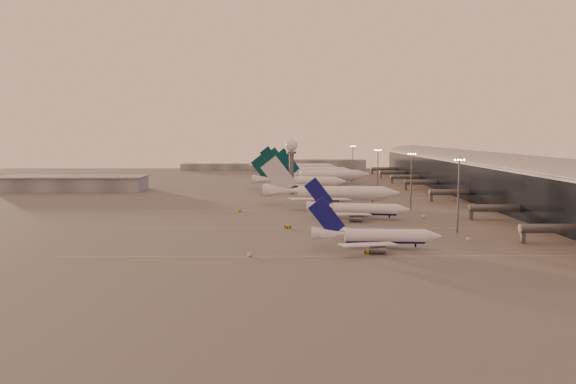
{
  "coord_description": "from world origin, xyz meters",
  "views": [
    {
      "loc": [
        0.49,
        -182.12,
        32.57
      ],
      "look_at": [
        2.6,
        58.49,
        7.53
      ],
      "focal_mm": 35.0,
      "sensor_mm": 36.0,
      "label": 1
    }
  ],
  "objects": [
    {
      "name": "mast_b",
      "position": [
        55.0,
        55.0,
        13.74
      ],
      "size": [
        3.6,
        0.56,
        25.0
      ],
      "color": "#4F5156",
      "rests_on": "ground"
    },
    {
      "name": "mast_d",
      "position": [
        48.0,
        200.0,
        13.74
      ],
      "size": [
        3.6,
        0.56,
        25.0
      ],
      "color": "#4F5156",
      "rests_on": "ground"
    },
    {
      "name": "gsv_truck_a",
      "position": [
        -8.24,
        -34.99,
        0.98
      ],
      "size": [
        4.95,
        3.86,
        1.91
      ],
      "color": "silver",
      "rests_on": "ground"
    },
    {
      "name": "gsv_tug_hangar",
      "position": [
        56.88,
        161.89,
        0.5
      ],
      "size": [
        3.69,
        2.53,
        0.98
      ],
      "color": "gold",
      "rests_on": "ground"
    },
    {
      "name": "narrowbody_near",
      "position": [
        26.88,
        -24.94,
        2.99
      ],
      "size": [
        37.79,
        30.11,
        14.76
      ],
      "color": "silver",
      "rests_on": "ground"
    },
    {
      "name": "distant_horizon",
      "position": [
        2.62,
        325.14,
        3.89
      ],
      "size": [
        165.0,
        37.5,
        9.0
      ],
      "color": "slate",
      "rests_on": "ground"
    },
    {
      "name": "gsv_truck_c",
      "position": [
        -17.7,
        51.09,
        1.14
      ],
      "size": [
        5.41,
        5.23,
        2.24
      ],
      "color": "gold",
      "rests_on": "ground"
    },
    {
      "name": "ground",
      "position": [
        0.0,
        0.0,
        0.0
      ],
      "size": [
        700.0,
        700.0,
        0.0
      ],
      "primitive_type": "plane",
      "color": "#4D4B4A",
      "rests_on": "ground"
    },
    {
      "name": "hangar",
      "position": [
        -120.0,
        140.0,
        4.32
      ],
      "size": [
        82.0,
        27.0,
        8.5
      ],
      "color": "slate",
      "rests_on": "ground"
    },
    {
      "name": "radar_tower",
      "position": [
        5.0,
        120.0,
        20.95
      ],
      "size": [
        6.4,
        6.4,
        31.1
      ],
      "color": "#4F5156",
      "rests_on": "ground"
    },
    {
      "name": "gsv_catering_b",
      "position": [
        52.05,
        65.27,
        2.01
      ],
      "size": [
        5.27,
        3.24,
        4.02
      ],
      "color": "silver",
      "rests_on": "ground"
    },
    {
      "name": "mast_a",
      "position": [
        58.0,
        0.0,
        13.74
      ],
      "size": [
        3.6,
        0.56,
        25.0
      ],
      "color": "#4F5156",
      "rests_on": "ground"
    },
    {
      "name": "mast_c",
      "position": [
        50.0,
        110.0,
        13.74
      ],
      "size": [
        3.6,
        0.56,
        25.0
      ],
      "color": "#4F5156",
      "rests_on": "ground"
    },
    {
      "name": "gsv_catering_a",
      "position": [
        57.23,
        -13.81,
        1.89
      ],
      "size": [
        4.95,
        3.06,
        3.78
      ],
      "color": "silver",
      "rests_on": "ground"
    },
    {
      "name": "greentail_a",
      "position": [
        9.91,
        144.7,
        3.61
      ],
      "size": [
        56.08,
        44.99,
        20.45
      ],
      "color": "silver",
      "rests_on": "ground"
    },
    {
      "name": "terminal",
      "position": [
        107.88,
        110.09,
        10.52
      ],
      "size": [
        57.0,
        362.0,
        23.04
      ],
      "color": "black",
      "rests_on": "ground"
    },
    {
      "name": "gsv_truck_b",
      "position": [
        55.06,
        32.2,
        1.16
      ],
      "size": [
        5.72,
        2.32,
        2.28
      ],
      "color": "silver",
      "rests_on": "ground"
    },
    {
      "name": "gsv_tug_near",
      "position": [
        23.76,
        -31.82,
        0.54
      ],
      "size": [
        3.83,
        4.28,
        1.05
      ],
      "color": "gold",
      "rests_on": "ground"
    },
    {
      "name": "greentail_d",
      "position": [
        13.89,
        269.16,
        4.03
      ],
      "size": [
        62.84,
        50.75,
        22.83
      ],
      "color": "silver",
      "rests_on": "ground"
    },
    {
      "name": "greentail_b",
      "position": [
        26.6,
        179.59,
        4.18
      ],
      "size": [
        64.03,
        51.12,
        23.64
      ],
      "color": "silver",
      "rests_on": "ground"
    },
    {
      "name": "greentail_c",
      "position": [
        20.16,
        218.8,
        4.08
      ],
      "size": [
        63.65,
        51.4,
        23.12
      ],
      "color": "silver",
      "rests_on": "ground"
    },
    {
      "name": "gsv_tug_far",
      "position": [
        12.47,
        95.05,
        0.47
      ],
      "size": [
        3.06,
        3.73,
        0.92
      ],
      "color": "silver",
      "rests_on": "ground"
    },
    {
      "name": "gsv_tug_mid",
      "position": [
        2.11,
        9.28,
        0.57
      ],
      "size": [
        4.01,
        4.52,
        1.11
      ],
      "color": "gold",
      "rests_on": "ground"
    },
    {
      "name": "taxiway_markings",
      "position": [
        30.0,
        56.0,
        0.01
      ],
      "size": [
        180.0,
        185.25,
        0.02
      ],
      "color": "gold",
      "rests_on": "ground"
    },
    {
      "name": "widebody_white",
      "position": [
        22.78,
        74.91,
        3.9
      ],
      "size": [
        64.06,
        51.22,
        22.52
      ],
      "color": "silver",
      "rests_on": "ground"
    },
    {
      "name": "narrowbody_mid",
      "position": [
        29.06,
        30.95,
        3.21
      ],
      "size": [
        40.25,
        31.86,
        15.83
      ],
      "color": "silver",
      "rests_on": "ground"
    },
    {
      "name": "gsv_truck_d",
      "position": [
        -11.36,
        116.14,
        0.97
      ],
      "size": [
        2.75,
        4.98,
        1.9
      ],
      "color": "gold",
      "rests_on": "ground"
    }
  ]
}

